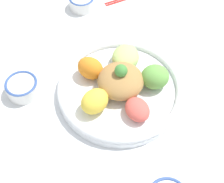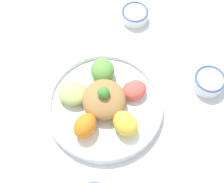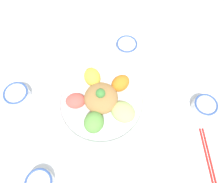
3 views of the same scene
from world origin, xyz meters
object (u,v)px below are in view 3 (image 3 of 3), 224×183
object	(u,v)px
salad_platter	(101,101)
rice_bowl_plain	(40,183)
sauce_bowl_dark	(17,95)
serving_spoon_main	(145,20)
rice_bowl_blue	(126,46)
chopsticks_pair_near	(209,159)
sauce_bowl_red	(204,106)

from	to	relation	value
salad_platter	rice_bowl_plain	bearing A→B (deg)	-124.53
sauce_bowl_dark	serving_spoon_main	size ratio (longest dim) A/B	0.73
sauce_bowl_dark	salad_platter	bearing A→B (deg)	-4.71
serving_spoon_main	rice_bowl_blue	bearing A→B (deg)	-156.25
sauce_bowl_dark	chopsticks_pair_near	bearing A→B (deg)	-18.57
sauce_bowl_red	rice_bowl_blue	size ratio (longest dim) A/B	0.97
chopsticks_pair_near	serving_spoon_main	bearing A→B (deg)	-167.86
sauce_bowl_red	serving_spoon_main	distance (m)	0.46
rice_bowl_plain	chopsticks_pair_near	bearing A→B (deg)	7.64
rice_bowl_plain	sauce_bowl_dark	bearing A→B (deg)	112.36
salad_platter	serving_spoon_main	world-z (taller)	salad_platter
sauce_bowl_red	chopsticks_pair_near	distance (m)	0.18
rice_bowl_blue	sauce_bowl_dark	size ratio (longest dim) A/B	0.96
sauce_bowl_red	salad_platter	bearing A→B (deg)	177.15
sauce_bowl_red	sauce_bowl_dark	size ratio (longest dim) A/B	0.92
salad_platter	rice_bowl_blue	distance (m)	0.26
chopsticks_pair_near	sauce_bowl_red	bearing A→B (deg)	172.98
sauce_bowl_red	chopsticks_pair_near	bearing A→B (deg)	-93.19
salad_platter	rice_bowl_plain	distance (m)	0.33
sauce_bowl_red	sauce_bowl_dark	distance (m)	0.69
salad_platter	chopsticks_pair_near	bearing A→B (deg)	-29.04
sauce_bowl_dark	sauce_bowl_red	bearing A→B (deg)	-3.70
rice_bowl_blue	serving_spoon_main	world-z (taller)	rice_bowl_blue
sauce_bowl_red	rice_bowl_plain	distance (m)	0.62
rice_bowl_blue	chopsticks_pair_near	world-z (taller)	rice_bowl_blue
rice_bowl_plain	chopsticks_pair_near	size ratio (longest dim) A/B	0.41
serving_spoon_main	sauce_bowl_red	bearing A→B (deg)	-103.05
rice_bowl_blue	sauce_bowl_dark	xyz separation A→B (m)	(-0.41, -0.22, 0.00)
sauce_bowl_dark	serving_spoon_main	xyz separation A→B (m)	(0.50, 0.38, -0.02)
salad_platter	sauce_bowl_red	size ratio (longest dim) A/B	4.01
salad_platter	sauce_bowl_dark	size ratio (longest dim) A/B	3.71
chopsticks_pair_near	serving_spoon_main	xyz separation A→B (m)	(-0.17, 0.61, -0.00)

